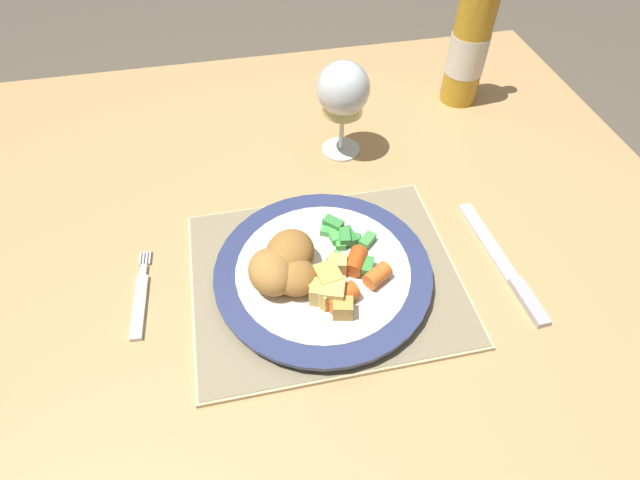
{
  "coord_description": "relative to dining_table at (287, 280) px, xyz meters",
  "views": [
    {
      "loc": [
        -0.04,
        -0.45,
        1.24
      ],
      "look_at": [
        0.04,
        -0.05,
        0.78
      ],
      "focal_mm": 28.0,
      "sensor_mm": 36.0,
      "label": 1
    }
  ],
  "objects": [
    {
      "name": "ground_plane",
      "position": [
        0.0,
        0.0,
        -0.65
      ],
      "size": [
        6.0,
        6.0,
        0.0
      ],
      "primitive_type": "plane",
      "color": "brown"
    },
    {
      "name": "dining_table",
      "position": [
        0.0,
        0.0,
        0.0
      ],
      "size": [
        1.15,
        0.99,
        0.74
      ],
      "color": "tan",
      "rests_on": "ground"
    },
    {
      "name": "placemat",
      "position": [
        0.04,
        -0.08,
        0.09
      ],
      "size": [
        0.33,
        0.28,
        0.01
      ],
      "color": "#CCB789",
      "rests_on": "dining_table"
    },
    {
      "name": "dinner_plate",
      "position": [
        0.04,
        -0.08,
        0.11
      ],
      "size": [
        0.27,
        0.27,
        0.02
      ],
      "color": "white",
      "rests_on": "placemat"
    },
    {
      "name": "breaded_croquettes",
      "position": [
        -0.01,
        -0.08,
        0.14
      ],
      "size": [
        0.09,
        0.11,
        0.05
      ],
      "color": "#A87033",
      "rests_on": "dinner_plate"
    },
    {
      "name": "green_beans_pile",
      "position": [
        0.07,
        -0.05,
        0.12
      ],
      "size": [
        0.07,
        0.1,
        0.02
      ],
      "color": "#4CA84C",
      "rests_on": "dinner_plate"
    },
    {
      "name": "glazed_carrots",
      "position": [
        0.07,
        -0.11,
        0.13
      ],
      "size": [
        0.09,
        0.08,
        0.02
      ],
      "color": "#CC5119",
      "rests_on": "dinner_plate"
    },
    {
      "name": "fork",
      "position": [
        -0.18,
        -0.07,
        0.09
      ],
      "size": [
        0.02,
        0.13,
        0.01
      ],
      "color": "silver",
      "rests_on": "dining_table"
    },
    {
      "name": "table_knife",
      "position": [
        0.27,
        -0.11,
        0.09
      ],
      "size": [
        0.03,
        0.21,
        0.01
      ],
      "color": "silver",
      "rests_on": "dining_table"
    },
    {
      "name": "wine_glass",
      "position": [
        0.12,
        0.17,
        0.19
      ],
      "size": [
        0.08,
        0.08,
        0.15
      ],
      "color": "silver",
      "rests_on": "dining_table"
    },
    {
      "name": "bottle",
      "position": [
        0.36,
        0.27,
        0.2
      ],
      "size": [
        0.06,
        0.06,
        0.3
      ],
      "color": "gold",
      "rests_on": "dining_table"
    },
    {
      "name": "roast_potatoes",
      "position": [
        0.04,
        -0.12,
        0.13
      ],
      "size": [
        0.06,
        0.08,
        0.03
      ],
      "color": "#E5BC66",
      "rests_on": "dinner_plate"
    }
  ]
}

